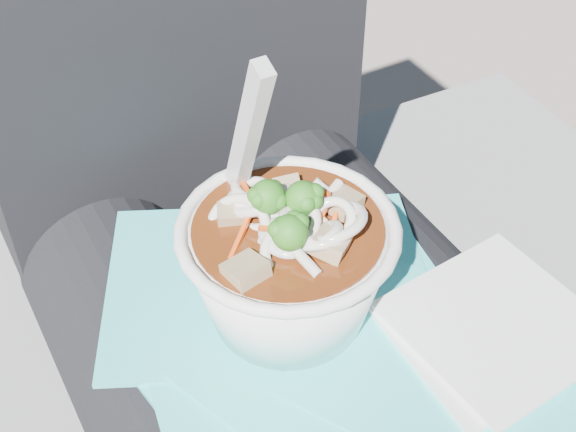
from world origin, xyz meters
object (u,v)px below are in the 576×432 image
lap (331,405)px  udon_bowl (287,257)px  plastic_bag (338,331)px  person_body (274,304)px

lap → udon_bowl: size_ratio=2.41×
lap → plastic_bag: size_ratio=1.32×
person_body → udon_bowl: bearing=-109.0°
lap → udon_bowl: 0.15m
lap → udon_bowl: udon_bowl is taller
lap → person_body: bearing=90.0°
plastic_bag → udon_bowl: 0.07m
plastic_bag → person_body: bearing=93.1°
udon_bowl → plastic_bag: bearing=-48.0°
person_body → udon_bowl: person_body is taller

